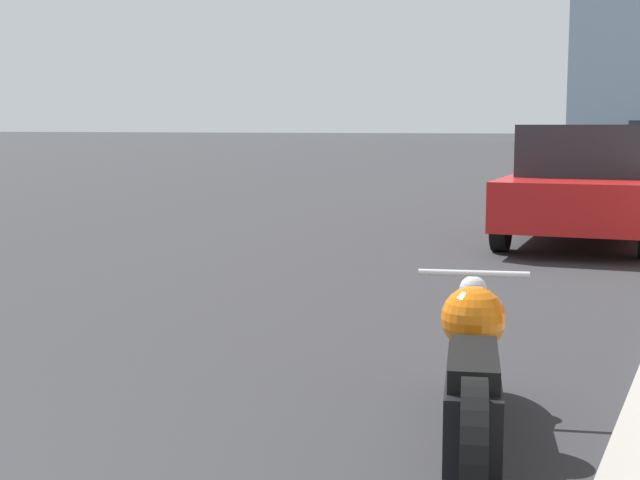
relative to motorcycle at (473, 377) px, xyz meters
name	(u,v)px	position (x,y,z in m)	size (l,w,h in m)	color
motorcycle	(473,377)	(0.00, 0.00, 0.00)	(0.91, 2.49, 0.80)	black
parked_car_red	(583,184)	(-0.78, 8.62, 0.41)	(2.18, 4.46, 1.63)	red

